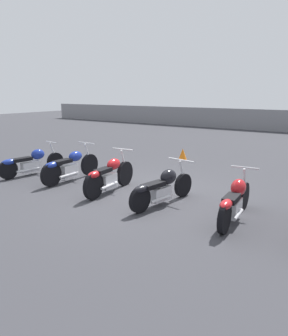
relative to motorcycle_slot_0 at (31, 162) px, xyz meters
The scene contains 8 objects.
ground_plane 3.94m from the motorcycle_slot_0, ahead, with size 60.00×60.00×0.00m, color #38383D.
fence_back 16.26m from the motorcycle_slot_0, 76.09° to the left, with size 40.00×0.04×1.37m.
motorcycle_slot_0 is the anchor object (origin of this frame).
motorcycle_slot_1 1.53m from the motorcycle_slot_0, ahead, with size 0.61×2.13×1.02m.
motorcycle_slot_2 3.13m from the motorcycle_slot_0, ahead, with size 0.62×2.02×1.02m.
motorcycle_slot_3 4.70m from the motorcycle_slot_0, ahead, with size 0.73×2.06×0.93m.
motorcycle_slot_4 6.36m from the motorcycle_slot_0, ahead, with size 0.57×2.04×0.96m.
traffic_cone_near 5.40m from the motorcycle_slot_0, 59.36° to the left, with size 0.31×0.31×0.41m.
Camera 1 is at (4.38, -6.49, 2.47)m, focal length 35.00 mm.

